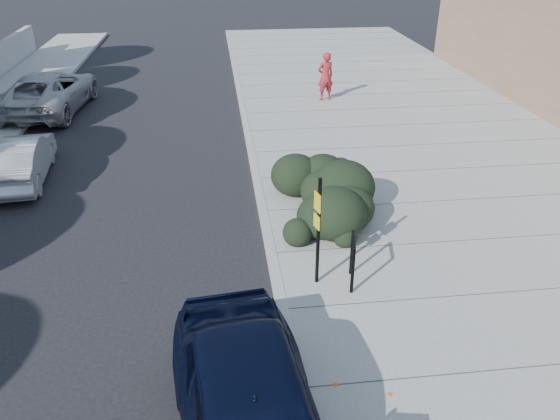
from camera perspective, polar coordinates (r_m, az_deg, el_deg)
The scene contains 9 objects.
ground at distance 10.63m, azimuth 0.28°, elevation -10.95°, with size 120.00×120.00×0.00m, color black.
sidewalk_near at distance 16.19m, azimuth 18.04°, elevation 2.45°, with size 11.20×50.00×0.15m, color gray.
curb_near at distance 14.80m, azimuth -2.13°, elevation 1.49°, with size 0.22×50.00×0.17m, color #9E9E99.
bike_rack at distance 10.97m, azimuth 7.60°, elevation -4.83°, with size 0.20×0.71×1.05m.
sign_post at distance 10.56m, azimuth 3.98°, elevation -1.58°, with size 0.12×0.27×2.33m.
hedge at distance 13.75m, azimuth 4.43°, elevation 2.91°, with size 1.93×3.86×1.45m, color black.
wagon_silver at distance 17.34m, azimuth -25.59°, elevation 4.80°, with size 1.38×3.95×1.30m, color #B3B3B8.
suv_silver at distance 23.59m, azimuth -23.01°, elevation 11.33°, with size 2.59×5.62×1.56m, color #A0A2A5.
pedestrian at distance 22.80m, azimuth 4.77°, elevation 13.75°, with size 0.70×0.46×1.91m, color maroon.
Camera 1 is at (-1.04, -8.20, 6.69)m, focal length 35.00 mm.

